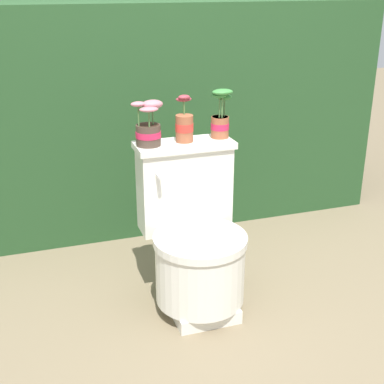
% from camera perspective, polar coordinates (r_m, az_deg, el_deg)
% --- Properties ---
extents(ground_plane, '(12.00, 12.00, 0.00)m').
position_cam_1_polar(ground_plane, '(2.64, 2.08, -12.13)').
color(ground_plane, '#75664C').
extents(hedge_backdrop, '(2.85, 1.01, 1.35)m').
position_cam_1_polar(hedge_backdrop, '(3.58, -5.45, 8.86)').
color(hedge_backdrop, '#234723').
rests_on(hedge_backdrop, ground).
extents(toilet, '(0.46, 0.54, 0.77)m').
position_cam_1_polar(toilet, '(2.52, 0.27, -5.27)').
color(toilet, silver).
rests_on(toilet, ground).
extents(potted_plant_left, '(0.15, 0.12, 0.21)m').
position_cam_1_polar(potted_plant_left, '(2.42, -4.67, 6.78)').
color(potted_plant_left, '#47382D').
rests_on(potted_plant_left, toilet).
extents(potted_plant_midleft, '(0.09, 0.10, 0.22)m').
position_cam_1_polar(potted_plant_midleft, '(2.48, -0.83, 7.21)').
color(potted_plant_midleft, '#9E5638').
rests_on(potted_plant_midleft, toilet).
extents(potted_plant_middle, '(0.11, 0.10, 0.24)m').
position_cam_1_polar(potted_plant_middle, '(2.54, 3.06, 7.93)').
color(potted_plant_middle, '#9E5638').
rests_on(potted_plant_middle, toilet).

